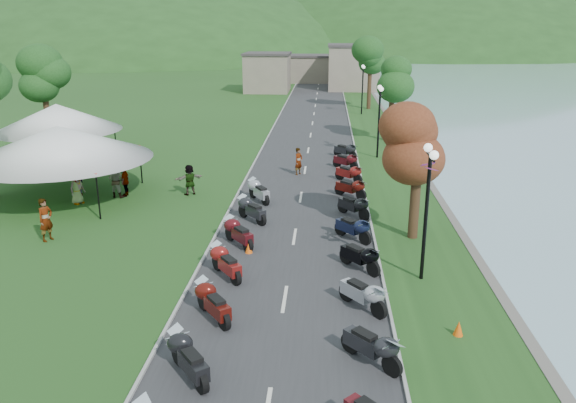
{
  "coord_description": "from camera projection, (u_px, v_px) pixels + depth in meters",
  "views": [
    {
      "loc": [
        1.32,
        -1.52,
        9.18
      ],
      "look_at": [
        -0.37,
        23.15,
        1.3
      ],
      "focal_mm": 35.0,
      "sensor_mm": 36.0,
      "label": 1
    }
  ],
  "objects": [
    {
      "name": "tree_lakeside",
      "position": [
        418.0,
        162.0,
        24.08
      ],
      "size": [
        2.52,
        2.52,
        7.01
      ],
      "primitive_type": null,
      "color": "#245A20",
      "rests_on": "ground"
    },
    {
      "name": "hills_backdrop",
      "position": [
        324.0,
        51.0,
        194.43
      ],
      "size": [
        360.0,
        120.0,
        76.0
      ],
      "primitive_type": null,
      "color": "#285621",
      "rests_on": "ground"
    },
    {
      "name": "far_building",
      "position": [
        305.0,
        70.0,
        84.48
      ],
      "size": [
        18.0,
        16.0,
        5.0
      ],
      "primitive_type": "cube",
      "color": "gray",
      "rests_on": "ground"
    },
    {
      "name": "pedestrian_a",
      "position": [
        49.0,
        240.0,
        24.83
      ],
      "size": [
        0.75,
        0.85,
        1.94
      ],
      "primitive_type": "imported",
      "rotation": [
        0.0,
        0.0,
        1.17
      ],
      "color": "slate",
      "rests_on": "ground"
    },
    {
      "name": "vendor_tent_main",
      "position": [
        61.0,
        163.0,
        30.24
      ],
      "size": [
        6.5,
        6.5,
        4.0
      ],
      "primitive_type": null,
      "color": "white",
      "rests_on": "ground"
    },
    {
      "name": "moto_row_left",
      "position": [
        172.0,
        398.0,
        13.54
      ],
      "size": [
        2.6,
        37.12,
        1.1
      ],
      "primitive_type": null,
      "color": "#331411",
      "rests_on": "ground"
    },
    {
      "name": "pedestrian_b",
      "position": [
        118.0,
        197.0,
        31.04
      ],
      "size": [
        1.02,
        0.7,
        1.92
      ],
      "primitive_type": "imported",
      "rotation": [
        0.0,
        0.0,
        2.93
      ],
      "color": "slate",
      "rests_on": "ground"
    },
    {
      "name": "pedestrian_c",
      "position": [
        80.0,
        196.0,
        31.23
      ],
      "size": [
        0.97,
        1.05,
        1.58
      ],
      "primitive_type": "imported",
      "rotation": [
        0.0,
        0.0,
        5.4
      ],
      "color": "slate",
      "rests_on": "ground"
    },
    {
      "name": "road",
      "position": [
        308.0,
        150.0,
        42.33
      ],
      "size": [
        7.0,
        120.0,
        0.02
      ],
      "primitive_type": "cube",
      "color": "#333336",
      "rests_on": "ground"
    },
    {
      "name": "moto_row_right",
      "position": [
        355.0,
        228.0,
        24.72
      ],
      "size": [
        2.6,
        34.09,
        1.1
      ],
      "primitive_type": null,
      "color": "#331411",
      "rests_on": "ground"
    },
    {
      "name": "vendor_tent_side",
      "position": [
        59.0,
        133.0,
        38.28
      ],
      "size": [
        5.59,
        5.59,
        4.0
      ],
      "primitive_type": null,
      "color": "white",
      "rests_on": "ground"
    }
  ]
}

